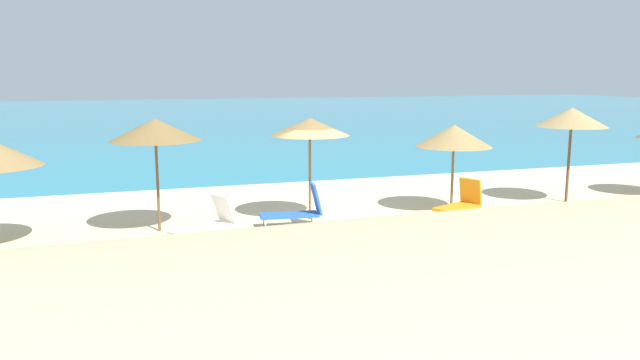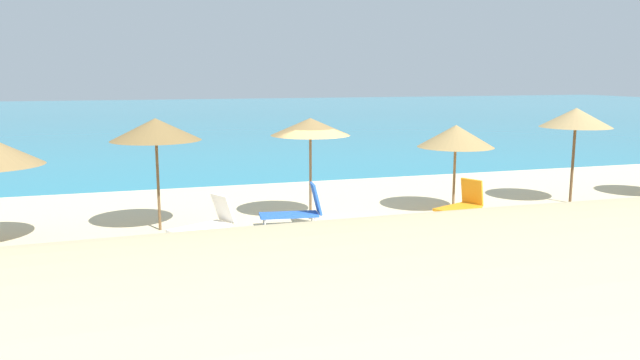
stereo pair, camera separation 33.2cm
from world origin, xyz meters
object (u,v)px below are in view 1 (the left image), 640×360
Objects in this scene: beach_umbrella_6 at (572,117)px; lounge_chair_3 at (208,223)px; lounge_chair_1 at (461,203)px; beach_umbrella_5 at (454,136)px; lounge_chair_0 at (298,210)px; beach_umbrella_3 at (155,130)px; beach_ball at (290,258)px; beach_umbrella_4 at (310,127)px.

beach_umbrella_6 reaches higher than lounge_chair_3.
lounge_chair_1 is (-4.32, -0.93, -2.19)m from beach_umbrella_6.
beach_umbrella_6 is 4.93m from lounge_chair_1.
lounge_chair_3 is (-7.20, -0.89, -1.80)m from beach_umbrella_5.
lounge_chair_0 is at bearing -177.15° from beach_umbrella_6.
beach_umbrella_3 reaches higher than beach_ball.
beach_umbrella_6 is at bearing -0.11° from beach_umbrella_5.
beach_umbrella_3 is 1.72× the size of lounge_chair_0.
lounge_chair_1 is at bearing -17.51° from beach_umbrella_4.
beach_umbrella_5 is 7.48m from lounge_chair_3.
beach_ball is (-1.05, -3.05, -0.30)m from lounge_chair_0.
lounge_chair_1 is at bearing -89.15° from lounge_chair_0.
beach_umbrella_5 is 0.86× the size of beach_umbrella_6.
beach_ball is at bearing -57.40° from beach_umbrella_3.
lounge_chair_0 is at bearing -107.26° from lounge_chair_3.
beach_umbrella_5 reaches higher than lounge_chair_1.
beach_umbrella_3 reaches higher than beach_umbrella_4.
lounge_chair_3 is 5.87× the size of beach_ball.
beach_umbrella_3 is at bearing 85.44° from lounge_chair_0.
beach_umbrella_5 is 7.13m from beach_ball.
lounge_chair_1 is 6.95m from lounge_chair_3.
beach_umbrella_5 is at bearing 179.89° from beach_umbrella_6.
lounge_chair_0 reaches higher than beach_ball.
beach_umbrella_6 reaches higher than beach_umbrella_3.
beach_umbrella_6 is (4.07, -0.01, 0.44)m from beach_umbrella_5.
lounge_chair_0 is 1.07× the size of lounge_chair_1.
lounge_chair_0 reaches higher than lounge_chair_3.
lounge_chair_0 is at bearing 59.29° from lounge_chair_1.
beach_umbrella_3 is 9.76× the size of beach_ball.
beach_umbrella_6 reaches higher than beach_umbrella_4.
beach_umbrella_4 reaches higher than beach_ball.
lounge_chair_0 is (-4.81, -0.45, -1.74)m from beach_umbrella_5.
beach_umbrella_3 is 4.04m from beach_umbrella_4.
lounge_chair_0 is 5.68× the size of beach_ball.
beach_umbrella_6 reaches higher than lounge_chair_1.
beach_ball is (-5.87, -3.50, -2.05)m from beach_umbrella_5.
beach_umbrella_5 is 5.14m from lounge_chair_0.
beach_umbrella_3 is 1.85× the size of lounge_chair_1.
beach_umbrella_3 is 4.12m from lounge_chair_0.
lounge_chair_1 is at bearing -118.03° from lounge_chair_3.
lounge_chair_0 is 0.97× the size of lounge_chair_3.
beach_umbrella_6 is at bearing 19.39° from beach_ball.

